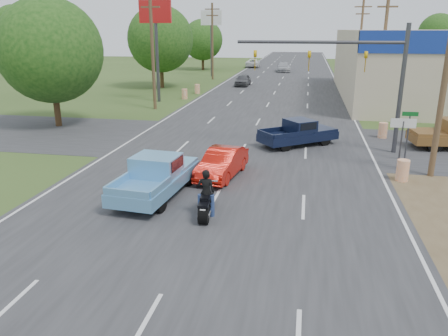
% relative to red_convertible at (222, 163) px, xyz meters
% --- Properties ---
extents(ground, '(200.00, 200.00, 0.00)m').
position_rel_red_convertible_xyz_m(ground, '(0.25, -11.02, -0.67)').
color(ground, '#32481D').
rests_on(ground, ground).
extents(main_road, '(15.00, 180.00, 0.02)m').
position_rel_red_convertible_xyz_m(main_road, '(0.25, 28.98, -0.66)').
color(main_road, '#2D2D30').
rests_on(main_road, ground).
extents(cross_road, '(120.00, 10.00, 0.02)m').
position_rel_red_convertible_xyz_m(cross_road, '(0.25, 6.98, -0.66)').
color(cross_road, '#2D2D30').
rests_on(cross_road, ground).
extents(utility_pole_1, '(2.00, 0.28, 10.00)m').
position_rel_red_convertible_xyz_m(utility_pole_1, '(9.75, 1.98, 4.65)').
color(utility_pole_1, '#4C3823').
rests_on(utility_pole_1, ground).
extents(utility_pole_2, '(2.00, 0.28, 10.00)m').
position_rel_red_convertible_xyz_m(utility_pole_2, '(9.75, 19.98, 4.65)').
color(utility_pole_2, '#4C3823').
rests_on(utility_pole_2, ground).
extents(utility_pole_3, '(2.00, 0.28, 10.00)m').
position_rel_red_convertible_xyz_m(utility_pole_3, '(9.75, 37.98, 4.65)').
color(utility_pole_3, '#4C3823').
rests_on(utility_pole_3, ground).
extents(utility_pole_5, '(2.00, 0.28, 10.00)m').
position_rel_red_convertible_xyz_m(utility_pole_5, '(-9.25, 16.98, 4.65)').
color(utility_pole_5, '#4C3823').
rests_on(utility_pole_5, ground).
extents(utility_pole_6, '(2.00, 0.28, 10.00)m').
position_rel_red_convertible_xyz_m(utility_pole_6, '(-9.25, 40.98, 4.65)').
color(utility_pole_6, '#4C3823').
rests_on(utility_pole_6, ground).
extents(tree_0, '(7.14, 7.14, 8.84)m').
position_rel_red_convertible_xyz_m(tree_0, '(-13.75, 8.98, 4.60)').
color(tree_0, '#422D19').
rests_on(tree_0, ground).
extents(tree_1, '(7.56, 7.56, 9.36)m').
position_rel_red_convertible_xyz_m(tree_1, '(-13.25, 30.98, 4.91)').
color(tree_1, '#422D19').
rests_on(tree_1, ground).
extents(tree_2, '(6.72, 6.72, 8.32)m').
position_rel_red_convertible_xyz_m(tree_2, '(-13.95, 54.98, 4.29)').
color(tree_2, '#422D19').
rests_on(tree_2, ground).
extents(tree_4, '(9.24, 9.24, 11.44)m').
position_rel_red_convertible_xyz_m(tree_4, '(-54.75, 63.98, 6.15)').
color(tree_4, '#422D19').
rests_on(tree_4, ground).
extents(tree_5, '(7.98, 7.98, 9.88)m').
position_rel_red_convertible_xyz_m(tree_5, '(30.25, 83.98, 5.22)').
color(tree_5, '#422D19').
rests_on(tree_5, ground).
extents(tree_6, '(8.82, 8.82, 10.92)m').
position_rel_red_convertible_xyz_m(tree_6, '(-29.75, 83.98, 5.84)').
color(tree_6, '#422D19').
rests_on(tree_6, ground).
extents(barrel_0, '(0.56, 0.56, 1.00)m').
position_rel_red_convertible_xyz_m(barrel_0, '(8.25, 0.98, -0.17)').
color(barrel_0, orange).
rests_on(barrel_0, ground).
extents(barrel_1, '(0.56, 0.56, 1.00)m').
position_rel_red_convertible_xyz_m(barrel_1, '(8.65, 9.48, -0.17)').
color(barrel_1, orange).
rests_on(barrel_1, ground).
extents(barrel_2, '(0.56, 0.56, 1.00)m').
position_rel_red_convertible_xyz_m(barrel_2, '(-8.25, 22.98, -0.17)').
color(barrel_2, orange).
rests_on(barrel_2, ground).
extents(barrel_3, '(0.56, 0.56, 1.00)m').
position_rel_red_convertible_xyz_m(barrel_3, '(-7.95, 26.98, -0.17)').
color(barrel_3, orange).
rests_on(barrel_3, ground).
extents(pole_sign_left_near, '(3.00, 0.35, 9.20)m').
position_rel_red_convertible_xyz_m(pole_sign_left_near, '(-10.25, 20.98, 6.50)').
color(pole_sign_left_near, '#3F3F44').
rests_on(pole_sign_left_near, ground).
extents(pole_sign_left_far, '(3.00, 0.35, 9.20)m').
position_rel_red_convertible_xyz_m(pole_sign_left_far, '(-10.25, 44.98, 6.50)').
color(pole_sign_left_far, '#3F3F44').
rests_on(pole_sign_left_far, ground).
extents(lane_sign, '(1.20, 0.08, 2.52)m').
position_rel_red_convertible_xyz_m(lane_sign, '(8.45, 2.98, 1.23)').
color(lane_sign, '#3F3F44').
rests_on(lane_sign, ground).
extents(street_name_sign, '(0.80, 0.08, 2.61)m').
position_rel_red_convertible_xyz_m(street_name_sign, '(9.05, 4.48, 0.94)').
color(street_name_sign, '#3F3F44').
rests_on(street_name_sign, ground).
extents(signal_mast, '(9.12, 0.40, 7.00)m').
position_rel_red_convertible_xyz_m(signal_mast, '(6.07, 5.98, 4.14)').
color(signal_mast, '#3F3F44').
rests_on(signal_mast, ground).
extents(red_convertible, '(2.03, 4.22, 1.33)m').
position_rel_red_convertible_xyz_m(red_convertible, '(0.00, 0.00, 0.00)').
color(red_convertible, '#B91208').
rests_on(red_convertible, ground).
extents(motorcycle, '(0.71, 2.30, 1.16)m').
position_rel_red_convertible_xyz_m(motorcycle, '(0.29, -4.66, -0.15)').
color(motorcycle, black).
rests_on(motorcycle, ground).
extents(rider, '(0.67, 0.47, 1.73)m').
position_rel_red_convertible_xyz_m(rider, '(0.29, -4.60, 0.20)').
color(rider, black).
rests_on(rider, ground).
extents(blue_pickup, '(2.48, 5.36, 1.72)m').
position_rel_red_convertible_xyz_m(blue_pickup, '(-2.22, -2.79, 0.20)').
color(blue_pickup, black).
rests_on(blue_pickup, ground).
extents(navy_pickup, '(4.85, 4.33, 1.57)m').
position_rel_red_convertible_xyz_m(navy_pickup, '(3.44, 6.64, 0.13)').
color(navy_pickup, black).
rests_on(navy_pickup, ground).
extents(distant_car_grey, '(1.70, 4.08, 1.38)m').
position_rel_red_convertible_xyz_m(distant_car_grey, '(-4.07, 34.56, 0.02)').
color(distant_car_grey, '#4C4D50').
rests_on(distant_car_grey, ground).
extents(distant_car_silver, '(2.53, 5.25, 1.47)m').
position_rel_red_convertible_xyz_m(distant_car_silver, '(-0.25, 54.19, 0.07)').
color(distant_car_silver, '#B2B3B7').
rests_on(distant_car_silver, ground).
extents(distant_car_white, '(2.75, 5.46, 1.48)m').
position_rel_red_convertible_xyz_m(distant_car_white, '(-6.25, 62.12, 0.07)').
color(distant_car_white, white).
rests_on(distant_car_white, ground).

